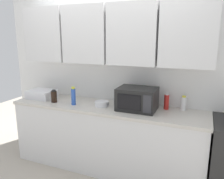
% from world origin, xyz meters
% --- Properties ---
extents(wall_back_with_cabinets, '(3.49, 0.38, 2.60)m').
position_xyz_m(wall_back_with_cabinets, '(0.00, -0.07, 1.58)').
color(wall_back_with_cabinets, white).
rests_on(wall_back_with_cabinets, ground_plane).
extents(counter_run, '(2.62, 0.63, 0.90)m').
position_xyz_m(counter_run, '(0.00, -0.30, 0.45)').
color(counter_run, silver).
rests_on(counter_run, ground_plane).
extents(microwave, '(0.48, 0.37, 0.28)m').
position_xyz_m(microwave, '(0.42, -0.29, 1.04)').
color(microwave, black).
rests_on(microwave, counter_run).
extents(dish_rack, '(0.38, 0.30, 0.12)m').
position_xyz_m(dish_rack, '(-1.05, -0.30, 0.96)').
color(dish_rack, silver).
rests_on(dish_rack, counter_run).
extents(bottle_white_jar, '(0.07, 0.07, 0.19)m').
position_xyz_m(bottle_white_jar, '(0.97, -0.09, 0.99)').
color(bottle_white_jar, white).
rests_on(bottle_white_jar, counter_run).
extents(bottle_soy_dark, '(0.08, 0.08, 0.18)m').
position_xyz_m(bottle_soy_dark, '(-0.75, -0.42, 0.98)').
color(bottle_soy_dark, black).
rests_on(bottle_soy_dark, counter_run).
extents(bottle_blue_cleaner, '(0.06, 0.06, 0.25)m').
position_xyz_m(bottle_blue_cleaner, '(-0.43, -0.42, 1.02)').
color(bottle_blue_cleaner, '#2D56B7').
rests_on(bottle_blue_cleaner, counter_run).
extents(bottle_red_sauce, '(0.06, 0.06, 0.20)m').
position_xyz_m(bottle_red_sauce, '(0.77, -0.13, 1.00)').
color(bottle_red_sauce, red).
rests_on(bottle_red_sauce, counter_run).
extents(bowl_ceramic_small, '(0.19, 0.19, 0.06)m').
position_xyz_m(bowl_ceramic_small, '(-0.05, -0.32, 0.93)').
color(bowl_ceramic_small, silver).
rests_on(bowl_ceramic_small, counter_run).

